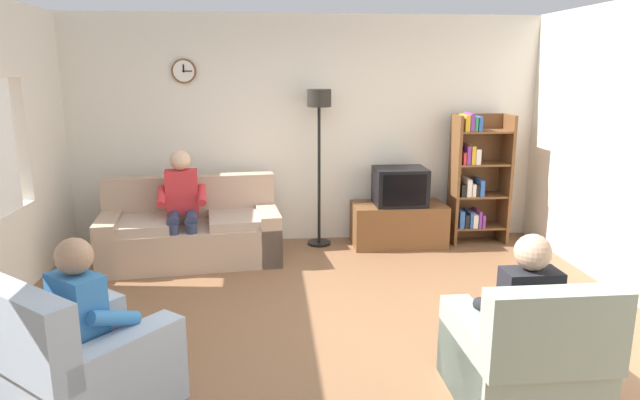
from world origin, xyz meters
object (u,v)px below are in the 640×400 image
floor_lamp (319,124)px  person_on_couch (182,201)px  tv (400,186)px  person_in_right_armchair (521,309)px  tv_stand (398,224)px  armchair_near_window (85,368)px  person_in_left_armchair (93,315)px  couch (191,233)px  bookshelf (475,178)px  armchair_near_bookshelf (523,362)px

floor_lamp → person_on_couch: bearing=-159.5°
tv → person_in_right_armchair: size_ratio=0.54×
tv_stand → person_in_right_armchair: size_ratio=0.98×
person_in_right_armchair → tv_stand: bearing=90.5°
person_in_right_armchair → armchair_near_window: bearing=178.2°
person_on_couch → person_in_right_armchair: bearing=-48.1°
tv_stand → floor_lamp: floor_lamp is taller
tv → floor_lamp: bearing=172.6°
tv_stand → person_in_left_armchair: (-2.62, -3.09, 0.35)m
couch → person_in_left_armchair: bearing=-94.5°
person_on_couch → person_in_left_armchair: (-0.16, -2.62, -0.09)m
floor_lamp → armchair_near_window: bearing=-118.0°
person_on_couch → person_in_right_armchair: (2.49, -2.78, -0.09)m
couch → armchair_near_window: size_ratio=1.67×
couch → person_on_couch: bearing=-119.1°
tv_stand → person_in_right_armchair: bearing=-89.5°
person_on_couch → person_in_right_armchair: person_on_couch is taller
floor_lamp → person_in_right_armchair: bearing=-73.7°
couch → person_on_couch: person_on_couch is taller
bookshelf → tv: bearing=-174.3°
tv_stand → tv: tv is taller
floor_lamp → person_in_right_armchair: size_ratio=1.65×
bookshelf → armchair_near_bookshelf: size_ratio=1.75×
couch → person_in_right_armchair: person_in_right_armchair is taller
floor_lamp → person_on_couch: floor_lamp is taller
bookshelf → armchair_near_bookshelf: bookshelf is taller
tv_stand → person_in_left_armchair: 4.07m
armchair_near_window → person_in_left_armchair: size_ratio=1.06×
person_in_left_armchair → person_in_right_armchair: bearing=-3.3°
person_on_couch → floor_lamp: bearing=20.5°
couch → floor_lamp: bearing=17.4°
armchair_near_window → armchair_near_bookshelf: (2.71, -0.17, 0.00)m
armchair_near_window → armchair_near_bookshelf: 2.71m
tv_stand → armchair_near_bookshelf: 3.33m
tv → bookshelf: (0.94, 0.09, 0.06)m
floor_lamp → person_in_left_armchair: size_ratio=1.65×
bookshelf → armchair_near_window: size_ratio=1.33×
couch → armchair_near_bookshelf: same height
tv_stand → armchair_near_bookshelf: (0.03, -3.33, 0.04)m
bookshelf → person_in_left_armchair: size_ratio=1.41×
person_in_left_armchair → person_in_right_armchair: (2.65, -0.15, 0.00)m
tv → person_on_couch: (-2.46, -0.44, -0.03)m
armchair_near_window → armchair_near_bookshelf: bearing=-3.7°
couch → person_on_couch: size_ratio=1.60×
bookshelf → person_in_right_armchair: size_ratio=1.41×
bookshelf → floor_lamp: (-1.89, 0.03, 0.66)m
tv_stand → tv: (0.00, -0.02, 0.47)m
bookshelf → floor_lamp: floor_lamp is taller
person_in_left_armchair → armchair_near_bookshelf: bearing=-5.2°
tv_stand → person_in_left_armchair: size_ratio=0.98×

